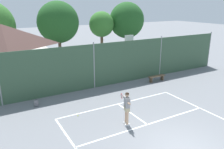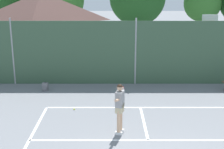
{
  "view_description": "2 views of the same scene",
  "coord_description": "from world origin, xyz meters",
  "px_view_note": "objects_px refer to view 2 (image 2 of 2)",
  "views": [
    {
      "loc": [
        -7.03,
        -6.0,
        6.18
      ],
      "look_at": [
        0.56,
        7.26,
        1.44
      ],
      "focal_mm": 36.54,
      "sensor_mm": 36.0,
      "label": 1
    },
    {
      "loc": [
        -1.25,
        -7.34,
        5.13
      ],
      "look_at": [
        -1.31,
        5.14,
        1.6
      ],
      "focal_mm": 50.52,
      "sensor_mm": 36.0,
      "label": 2
    }
  ],
  "objects_px": {
    "basketball_hoop": "(210,36)",
    "tennis_ball": "(76,109)",
    "tennis_player": "(121,104)",
    "backpack_grey": "(47,87)"
  },
  "relations": [
    {
      "from": "basketball_hoop",
      "to": "tennis_ball",
      "type": "xyz_separation_m",
      "value": [
        -7.24,
        -5.66,
        -2.28
      ]
    },
    {
      "from": "tennis_player",
      "to": "backpack_grey",
      "type": "xyz_separation_m",
      "value": [
        -3.66,
        4.8,
        -0.92
      ]
    },
    {
      "from": "basketball_hoop",
      "to": "backpack_grey",
      "type": "relative_size",
      "value": 7.67
    },
    {
      "from": "basketball_hoop",
      "to": "backpack_grey",
      "type": "bearing_deg",
      "value": -161.28
    },
    {
      "from": "basketball_hoop",
      "to": "backpack_grey",
      "type": "distance_m",
      "value": 9.73
    },
    {
      "from": "basketball_hoop",
      "to": "tennis_ball",
      "type": "distance_m",
      "value": 9.46
    },
    {
      "from": "tennis_player",
      "to": "backpack_grey",
      "type": "height_order",
      "value": "tennis_player"
    },
    {
      "from": "basketball_hoop",
      "to": "tennis_ball",
      "type": "height_order",
      "value": "basketball_hoop"
    },
    {
      "from": "basketball_hoop",
      "to": "tennis_player",
      "type": "relative_size",
      "value": 1.91
    },
    {
      "from": "tennis_player",
      "to": "backpack_grey",
      "type": "relative_size",
      "value": 4.01
    }
  ]
}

